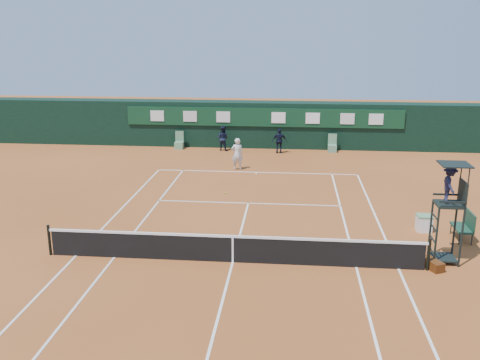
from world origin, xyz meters
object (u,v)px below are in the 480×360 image
object	(u,v)px
umpire_chair	(450,192)
player_bench	(465,224)
cooler	(424,223)
player	(237,154)
tennis_net	(233,248)

from	to	relation	value
umpire_chair	player_bench	xyz separation A→B (m)	(1.32, 2.12, -1.86)
player_bench	cooler	distance (m)	1.53
player_bench	player	bearing A→B (deg)	134.92
umpire_chair	tennis_net	bearing A→B (deg)	-173.90
tennis_net	cooler	world-z (taller)	tennis_net
player_bench	player	distance (m)	13.49
player	umpire_chair	bearing A→B (deg)	116.97
umpire_chair	cooler	world-z (taller)	umpire_chair
umpire_chair	player_bench	size ratio (longest dim) A/B	2.85
tennis_net	player_bench	xyz separation A→B (m)	(8.40, 2.88, 0.09)
player_bench	cooler	size ratio (longest dim) A/B	1.86
player_bench	cooler	bearing A→B (deg)	149.76
tennis_net	player	bearing A→B (deg)	95.18
tennis_net	cooler	bearing A→B (deg)	27.13
player_bench	cooler	world-z (taller)	player_bench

